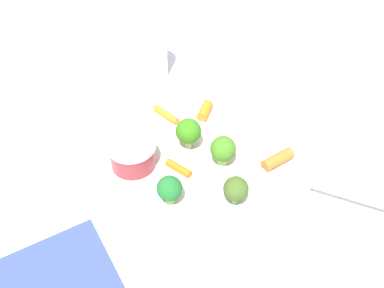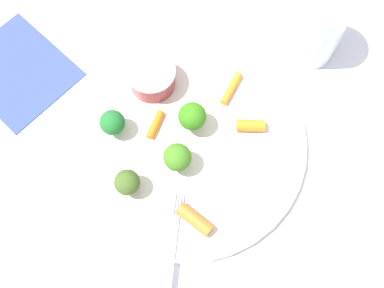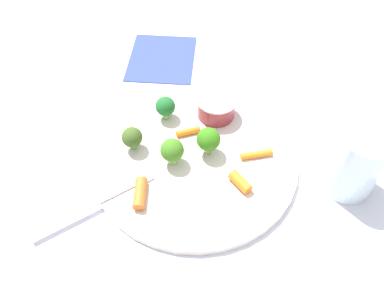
# 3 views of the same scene
# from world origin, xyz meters

# --- Properties ---
(ground_plane) EXTENTS (2.40, 2.40, 0.00)m
(ground_plane) POSITION_xyz_m (0.00, 0.00, 0.00)
(ground_plane) COLOR silver
(plate) EXTENTS (0.31, 0.31, 0.01)m
(plate) POSITION_xyz_m (0.00, 0.00, 0.01)
(plate) COLOR silver
(plate) RESTS_ON ground_plane
(sauce_cup) EXTENTS (0.06, 0.06, 0.04)m
(sauce_cup) POSITION_xyz_m (-0.02, -0.09, 0.03)
(sauce_cup) COLOR maroon
(sauce_cup) RESTS_ON plate
(broccoli_floret_0) EXTENTS (0.04, 0.04, 0.05)m
(broccoli_floret_0) POSITION_xyz_m (-0.02, -0.01, 0.04)
(broccoli_floret_0) COLOR #97AA6E
(broccoli_floret_0) RESTS_ON plate
(broccoli_floret_1) EXTENTS (0.03, 0.03, 0.05)m
(broccoli_floret_1) POSITION_xyz_m (0.03, 0.02, 0.04)
(broccoli_floret_1) COLOR #94BE67
(broccoli_floret_1) RESTS_ON plate
(broccoli_floret_2) EXTENTS (0.03, 0.03, 0.04)m
(broccoli_floret_2) POSITION_xyz_m (0.06, -0.07, 0.04)
(broccoli_floret_2) COLOR #7FC057
(broccoli_floret_2) RESTS_ON plate
(broccoli_floret_3) EXTENTS (0.03, 0.03, 0.04)m
(broccoli_floret_3) POSITION_xyz_m (0.10, -0.00, 0.04)
(broccoli_floret_3) COLOR #7DC06D
(broccoli_floret_3) RESTS_ON plate
(carrot_stick_0) EXTENTS (0.02, 0.05, 0.02)m
(carrot_stick_0) POSITION_xyz_m (0.06, 0.08, 0.02)
(carrot_stick_0) COLOR orange
(carrot_stick_0) RESTS_ON plate
(carrot_stick_1) EXTENTS (0.04, 0.04, 0.02)m
(carrot_stick_1) POSITION_xyz_m (-0.07, 0.04, 0.02)
(carrot_stick_1) COLOR orange
(carrot_stick_1) RESTS_ON plate
(carrot_stick_2) EXTENTS (0.04, 0.03, 0.01)m
(carrot_stick_2) POSITION_xyz_m (0.02, -0.04, 0.02)
(carrot_stick_2) COLOR orange
(carrot_stick_2) RESTS_ON plate
(carrot_stick_3) EXTENTS (0.05, 0.03, 0.01)m
(carrot_stick_3) POSITION_xyz_m (-0.09, -0.01, 0.02)
(carrot_stick_3) COLOR orange
(carrot_stick_3) RESTS_ON plate
(fork) EXTENTS (0.14, 0.13, 0.00)m
(fork) POSITION_xyz_m (0.12, 0.11, 0.01)
(fork) COLOR #BDB4C0
(fork) RESTS_ON plate
(drinking_glass) EXTENTS (0.07, 0.07, 0.11)m
(drinking_glass) POSITION_xyz_m (-0.22, 0.01, 0.05)
(drinking_glass) COLOR silver
(drinking_glass) RESTS_ON ground_plane
(napkin) EXTENTS (0.14, 0.16, 0.00)m
(napkin) POSITION_xyz_m (0.10, -0.24, 0.00)
(napkin) COLOR #36468A
(napkin) RESTS_ON ground_plane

